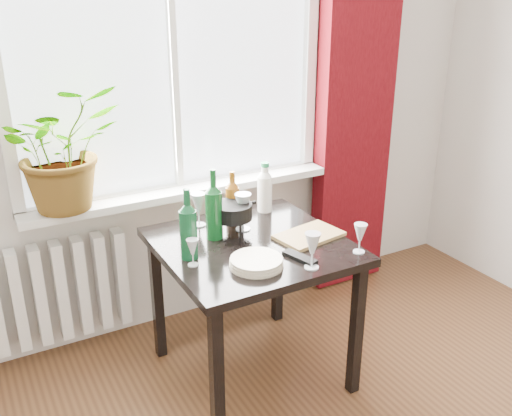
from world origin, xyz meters
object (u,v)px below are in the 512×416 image
wineglass_back_center (243,211)px  wineglass_front_left (193,252)px  tv_remote (300,258)px  table (252,260)px  wine_bottle_right (214,204)px  wineglass_front_right (312,250)px  plate_stack (256,262)px  wine_bottle_left (188,224)px  radiator (51,293)px  bottle_amber (232,197)px  wineglass_far_right (360,238)px  cleaning_bottle (265,187)px  wineglass_back_left (199,209)px  fondue_pot (233,218)px  cutting_board (309,235)px  potted_plant (62,148)px

wineglass_back_center → wineglass_front_left: wineglass_back_center is taller
tv_remote → table: bearing=96.4°
wine_bottle_right → wineglass_front_left: wine_bottle_right is taller
wineglass_front_right → plate_stack: (-0.20, 0.13, -0.06)m
wine_bottle_left → wineglass_front_right: (0.42, -0.34, -0.08)m
radiator → tv_remote: (0.95, -0.89, 0.37)m
bottle_amber → wineglass_far_right: 0.67m
wine_bottle_left → wineglass_front_right: bearing=-39.1°
wineglass_front_left → cleaning_bottle: bearing=34.1°
wineglass_back_left → tv_remote: wineglass_back_left is taller
wineglass_back_left → bottle_amber: bearing=-20.8°
table → radiator: bearing=143.5°
wineglass_front_right → fondue_pot: (-0.13, 0.50, -0.01)m
cleaning_bottle → wineglass_front_left: cleaning_bottle is taller
table → wineglass_back_center: (0.03, 0.15, 0.19)m
radiator → wineglass_far_right: size_ratio=5.60×
cleaning_bottle → cutting_board: bearing=-86.4°
wineglass_back_center → cutting_board: bearing=-44.3°
table → wineglass_back_center: 0.25m
wineglass_front_right → cutting_board: 0.32m
wineglass_front_left → tv_remote: wineglass_front_left is taller
radiator → wineglass_front_left: bearing=-54.0°
table → bottle_amber: 0.34m
bottle_amber → plate_stack: (-0.12, -0.46, -0.12)m
plate_stack → tv_remote: bearing=-10.4°
fondue_pot → wineglass_front_left: bearing=-154.2°
bottle_amber → wine_bottle_right: bearing=-144.4°
wineglass_front_left → tv_remote: (0.44, -0.17, -0.05)m
table → wineglass_front_right: 0.40m
radiator → cutting_board: bearing=-32.3°
wineglass_front_left → fondue_pot: (0.31, 0.23, 0.01)m
cleaning_bottle → plate_stack: bearing=-122.8°
fondue_pot → wineglass_back_center: bearing=-7.0°
wineglass_front_left → fondue_pot: 0.38m
wineglass_back_center → potted_plant: bearing=149.0°
wineglass_back_left → wine_bottle_left: bearing=-120.4°
wineglass_far_right → wineglass_front_left: size_ratio=1.13×
wineglass_front_right → wineglass_back_center: size_ratio=0.86×
wine_bottle_left → wine_bottle_right: wine_bottle_right is taller
table → wine_bottle_right: 0.33m
cleaning_bottle → wineglass_front_right: cleaning_bottle is taller
wine_bottle_left → wineglass_back_left: 0.36m
wineglass_front_right → tv_remote: size_ratio=0.98×
potted_plant → tv_remote: 1.24m
wine_bottle_left → wine_bottle_right: 0.23m
bottle_amber → cutting_board: bearing=-52.3°
wine_bottle_left → fondue_pot: bearing=27.4°
radiator → fondue_pot: (0.82, -0.48, 0.43)m
wineglass_back_left → tv_remote: bearing=-66.6°
wine_bottle_left → cleaning_bottle: size_ratio=1.22×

